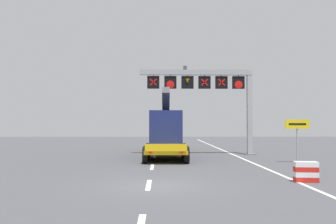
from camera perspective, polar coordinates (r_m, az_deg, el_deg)
ground at (r=15.12m, az=-1.72°, el=-11.73°), size 112.00×112.00×0.00m
lane_markings at (r=43.02m, az=-1.85°, el=-5.34°), size 0.20×70.68×0.01m
edge_line_right at (r=27.69m, az=11.56°, el=-7.20°), size 0.20×63.00×0.01m
overhead_lane_gantry at (r=30.14m, az=6.69°, el=4.06°), size 9.67×0.90×7.45m
heavy_haul_truck_yellow at (r=30.53m, az=-0.35°, el=-3.02°), size 3.14×14.09×5.30m
exit_sign_yellow at (r=25.02m, az=20.01°, el=-2.68°), size 1.60×0.15×2.86m
crash_barrier_striped at (r=17.14m, az=21.23°, el=-8.92°), size 1.05×0.61×0.90m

